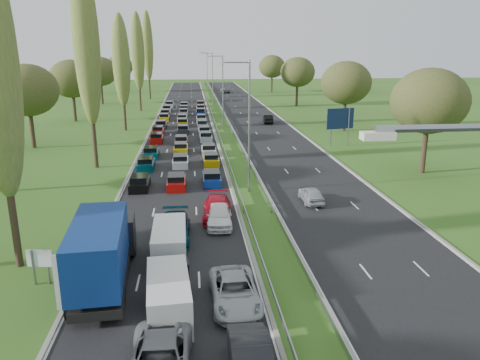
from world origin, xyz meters
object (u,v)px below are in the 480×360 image
near_car_2 (108,259)px  blue_lorry (103,251)px  info_sign (40,262)px  white_van_rear (170,241)px  white_van_front (169,294)px  direction_sign (340,120)px

near_car_2 → blue_lorry: 2.21m
info_sign → white_van_rear: bearing=22.5°
blue_lorry → white_van_front: bearing=-45.9°
blue_lorry → white_van_rear: blue_lorry is taller
white_van_front → direction_sign: direction_sign is taller
near_car_2 → blue_lorry: blue_lorry is taller
near_car_2 → direction_sign: (25.32, 35.03, 2.83)m
white_van_front → direction_sign: size_ratio=1.00×
direction_sign → near_car_2: bearing=-125.9°
white_van_rear → info_sign: 7.70m
info_sign → blue_lorry: bearing=-7.0°
blue_lorry → white_van_front: blue_lorry is taller
white_van_front → white_van_rear: bearing=87.6°
white_van_front → info_sign: 8.28m
near_car_2 → info_sign: info_sign is taller
white_van_front → white_van_rear: size_ratio=0.99×
blue_lorry → white_van_front: size_ratio=1.84×
blue_lorry → info_sign: (-3.57, 0.44, -0.72)m
white_van_front → white_van_rear: 6.78m
white_van_front → white_van_rear: white_van_rear is taller
white_van_rear → near_car_2: bearing=-156.5°
near_car_2 → white_van_front: 6.43m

